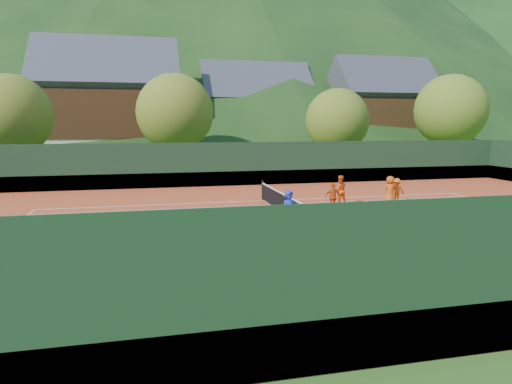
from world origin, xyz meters
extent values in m
plane|color=#295119|center=(0.00, 0.00, 0.00)|extent=(400.00, 400.00, 0.00)
cube|color=#B5401D|center=(0.00, 0.00, 0.01)|extent=(40.00, 24.00, 0.02)
cone|color=#143512|center=(90.00, 150.00, 47.50)|extent=(260.00, 260.00, 95.00)
imported|color=#1C33B6|center=(-1.23, -3.09, 0.95)|extent=(0.80, 0.67, 1.86)
imported|color=#E55A14|center=(3.53, 3.28, 0.81)|extent=(0.78, 0.61, 1.57)
imported|color=#DC5513|center=(2.52, 1.77, 0.73)|extent=(0.84, 0.38, 1.41)
imported|color=#CD5712|center=(6.11, 2.67, 0.79)|extent=(0.76, 0.50, 1.54)
imported|color=#D65C13|center=(6.81, 3.21, 0.69)|extent=(0.88, 0.53, 1.34)
sphere|color=#BFE926|center=(0.96, -3.28, 0.05)|extent=(0.07, 0.07, 0.07)
sphere|color=#BFE926|center=(-4.53, -4.59, 0.05)|extent=(0.07, 0.07, 0.07)
sphere|color=#BFE926|center=(-6.46, -4.49, 0.05)|extent=(0.07, 0.07, 0.07)
sphere|color=#BFE926|center=(6.19, -5.60, 0.05)|extent=(0.07, 0.07, 0.07)
sphere|color=#BFE926|center=(-2.77, -8.51, 0.05)|extent=(0.07, 0.07, 0.07)
sphere|color=#BFE926|center=(-5.78, -2.93, 0.05)|extent=(0.07, 0.07, 0.07)
sphere|color=#BFE926|center=(2.12, -1.55, 0.05)|extent=(0.07, 0.07, 0.07)
sphere|color=#BFE926|center=(2.86, -6.44, 0.05)|extent=(0.07, 0.07, 0.07)
sphere|color=#BFE926|center=(-5.10, -6.19, 0.05)|extent=(0.07, 0.07, 0.07)
sphere|color=#BFE926|center=(-2.92, -7.06, 0.05)|extent=(0.07, 0.07, 0.07)
sphere|color=#BFE926|center=(-3.80, -3.23, 0.05)|extent=(0.07, 0.07, 0.07)
sphere|color=#BFE926|center=(-4.64, -9.11, 0.05)|extent=(0.07, 0.07, 0.07)
sphere|color=#BFE926|center=(3.50, -7.25, 0.05)|extent=(0.07, 0.07, 0.07)
sphere|color=#BFE926|center=(-8.41, -4.23, 0.05)|extent=(0.07, 0.07, 0.07)
sphere|color=#BFE926|center=(0.13, -0.96, 0.05)|extent=(0.07, 0.07, 0.07)
sphere|color=#BFE926|center=(-5.81, -7.52, 0.05)|extent=(0.07, 0.07, 0.07)
sphere|color=#BFE926|center=(1.82, -5.82, 0.05)|extent=(0.07, 0.07, 0.07)
sphere|color=#BFE926|center=(-0.68, -5.91, 0.05)|extent=(0.07, 0.07, 0.07)
sphere|color=#BFE926|center=(-9.47, -6.44, 0.05)|extent=(0.07, 0.07, 0.07)
sphere|color=#BFE926|center=(-3.23, -8.31, 0.05)|extent=(0.07, 0.07, 0.07)
sphere|color=#BFE926|center=(-3.85, -1.50, 0.05)|extent=(0.07, 0.07, 0.07)
sphere|color=#BFE926|center=(5.09, -0.92, 0.05)|extent=(0.07, 0.07, 0.07)
cube|color=white|center=(-11.88, 0.00, 0.02)|extent=(0.06, 10.97, 0.00)
cube|color=silver|center=(0.00, -5.49, 0.02)|extent=(23.77, 0.06, 0.00)
cube|color=white|center=(0.00, 5.49, 0.02)|extent=(23.77, 0.06, 0.00)
cube|color=white|center=(0.00, -4.12, 0.02)|extent=(23.77, 0.06, 0.00)
cube|color=silver|center=(0.00, 4.12, 0.02)|extent=(23.77, 0.06, 0.00)
cube|color=white|center=(-6.40, 0.00, 0.02)|extent=(0.06, 8.23, 0.00)
cube|color=white|center=(6.40, 0.00, 0.02)|extent=(0.06, 8.23, 0.00)
cube|color=white|center=(0.00, 0.00, 0.02)|extent=(12.80, 0.06, 0.00)
cube|color=silver|center=(0.00, 0.00, 0.02)|extent=(0.06, 10.97, 0.00)
cube|color=black|center=(0.00, 0.00, 0.47)|extent=(0.03, 11.97, 0.90)
cube|color=white|center=(0.00, 0.00, 0.94)|extent=(0.05, 11.97, 0.06)
cylinder|color=black|center=(0.00, -5.99, 0.57)|extent=(0.10, 0.10, 1.10)
cylinder|color=black|center=(0.00, 5.99, 0.57)|extent=(0.10, 0.10, 1.10)
cube|color=#15311C|center=(0.00, 12.00, 1.52)|extent=(40.00, 0.05, 3.00)
cube|color=#1B5E28|center=(0.00, 12.00, 0.52)|extent=(40.40, 0.05, 1.00)
cube|color=black|center=(0.00, -12.00, 1.52)|extent=(40.00, 0.05, 3.00)
cube|color=#195827|center=(0.00, -12.00, 0.52)|extent=(40.40, 0.05, 1.00)
cylinder|color=black|center=(-8.80, -3.48, 0.30)|extent=(0.02, 0.02, 0.55)
cylinder|color=black|center=(-8.25, -3.48, 0.30)|extent=(0.02, 0.02, 0.55)
cylinder|color=black|center=(-8.80, -2.93, 0.30)|extent=(0.02, 0.02, 0.55)
cylinder|color=black|center=(-8.25, -2.93, 0.30)|extent=(0.02, 0.02, 0.55)
cube|color=black|center=(-8.52, -3.20, 0.57)|extent=(0.55, 0.55, 0.02)
cube|color=black|center=(-8.52, -3.48, 0.80)|extent=(0.55, 0.02, 0.45)
cube|color=black|center=(-8.52, -2.93, 0.80)|extent=(0.55, 0.02, 0.45)
cube|color=black|center=(-8.80, -3.20, 0.80)|extent=(0.02, 0.55, 0.45)
cube|color=black|center=(-8.25, -3.20, 0.80)|extent=(0.02, 0.55, 0.45)
sphere|color=#CCE526|center=(-8.73, -3.41, 0.99)|extent=(0.07, 0.07, 0.07)
sphere|color=#CCE526|center=(-8.73, -3.27, 0.99)|extent=(0.07, 0.07, 0.07)
sphere|color=#CCE526|center=(-8.73, -3.13, 0.99)|extent=(0.07, 0.07, 0.07)
sphere|color=#CCE526|center=(-8.73, -3.00, 0.99)|extent=(0.07, 0.07, 0.07)
sphere|color=#CCE526|center=(-8.59, -3.41, 0.99)|extent=(0.07, 0.07, 0.07)
sphere|color=#CCE526|center=(-8.59, -3.27, 0.99)|extent=(0.07, 0.07, 0.07)
sphere|color=#CCE526|center=(-8.59, -3.13, 0.99)|extent=(0.07, 0.07, 0.07)
sphere|color=#CCE526|center=(-8.59, -3.00, 0.99)|extent=(0.07, 0.07, 0.07)
sphere|color=#CCE526|center=(-8.45, -3.41, 0.99)|extent=(0.07, 0.07, 0.07)
sphere|color=#CCE526|center=(-8.45, -3.27, 0.99)|extent=(0.07, 0.07, 0.07)
sphere|color=#CCE526|center=(-8.45, -3.13, 0.99)|extent=(0.07, 0.07, 0.07)
sphere|color=#CCE526|center=(-8.45, -3.00, 0.99)|extent=(0.07, 0.07, 0.07)
sphere|color=#CCE526|center=(-8.32, -3.41, 0.99)|extent=(0.07, 0.07, 0.07)
sphere|color=#CCE526|center=(-8.32, -3.27, 0.99)|extent=(0.07, 0.07, 0.07)
sphere|color=#CCE526|center=(-8.32, -3.13, 0.99)|extent=(0.07, 0.07, 0.07)
sphere|color=#CCE526|center=(-8.32, -3.00, 0.99)|extent=(0.07, 0.07, 0.07)
cube|color=beige|center=(-10.00, 30.00, 1.44)|extent=(12.00, 9.00, 2.88)
cube|color=#351D0E|center=(-10.00, 30.00, 5.12)|extent=(12.24, 9.18, 4.48)
cube|color=#42434B|center=(-10.00, 30.00, 7.96)|extent=(13.80, 9.93, 9.93)
cube|color=beige|center=(6.00, 34.00, 1.26)|extent=(11.00, 8.00, 2.52)
cube|color=#351E0E|center=(6.00, 34.00, 4.48)|extent=(11.22, 8.16, 3.92)
cube|color=#404047|center=(6.00, 34.00, 7.04)|extent=(12.65, 8.82, 8.82)
cube|color=beige|center=(20.00, 30.00, 1.35)|extent=(10.00, 8.00, 2.70)
cube|color=#351F0E|center=(20.00, 30.00, 4.80)|extent=(10.20, 8.16, 4.20)
cube|color=#3D3C44|center=(20.00, 30.00, 7.50)|extent=(11.50, 8.82, 8.82)
cylinder|color=#3C2418|center=(-16.00, 18.00, 1.35)|extent=(0.36, 0.36, 2.70)
sphere|color=#506D1D|center=(-16.00, 18.00, 4.88)|extent=(6.00, 6.00, 6.00)
cylinder|color=#402A19|center=(-4.00, 20.00, 1.44)|extent=(0.36, 0.36, 2.88)
sphere|color=#52701E|center=(-4.00, 20.00, 5.20)|extent=(6.40, 6.40, 6.40)
cylinder|color=#402B19|center=(10.00, 19.00, 1.26)|extent=(0.36, 0.36, 2.52)
sphere|color=#4A6D1D|center=(10.00, 19.00, 4.55)|extent=(5.60, 5.60, 5.60)
cylinder|color=#3E2919|center=(22.00, 20.00, 1.53)|extent=(0.36, 0.36, 3.06)
sphere|color=#49701E|center=(22.00, 20.00, 5.53)|extent=(6.80, 6.80, 6.80)
camera|label=1|loc=(-6.18, -18.86, 4.31)|focal=32.00mm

